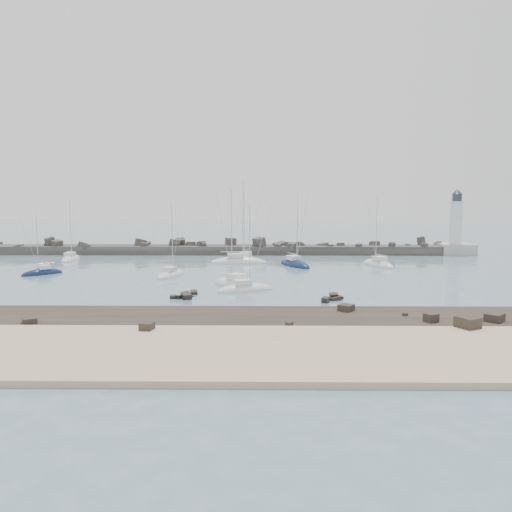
# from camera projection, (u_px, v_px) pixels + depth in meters

# --- Properties ---
(ground) EXTENTS (400.00, 400.00, 0.00)m
(ground) POSITION_uv_depth(u_px,v_px,m) (224.00, 284.00, 70.50)
(ground) COLOR slate
(ground) RESTS_ON ground
(sand_strip) EXTENTS (140.00, 14.00, 1.00)m
(sand_strip) POSITION_uv_depth(u_px,v_px,m) (193.00, 355.00, 38.72)
(sand_strip) COLOR #C6B189
(sand_strip) RESTS_ON ground
(rock_shelf) EXTENTS (140.00, 12.00, 1.82)m
(rock_shelf) POSITION_uv_depth(u_px,v_px,m) (209.00, 323.00, 48.63)
(rock_shelf) COLOR black
(rock_shelf) RESTS_ON ground
(rock_cluster_near) EXTENTS (3.02, 4.51, 1.11)m
(rock_cluster_near) POSITION_uv_depth(u_px,v_px,m) (187.00, 296.00, 61.02)
(rock_cluster_near) COLOR black
(rock_cluster_near) RESTS_ON ground
(rock_cluster_far) EXTENTS (3.02, 3.76, 1.31)m
(rock_cluster_far) POSITION_uv_depth(u_px,v_px,m) (333.00, 299.00, 59.57)
(rock_cluster_far) COLOR black
(rock_cluster_far) RESTS_ON ground
(breakwater) EXTENTS (115.00, 7.03, 5.15)m
(breakwater) POSITION_uv_depth(u_px,v_px,m) (201.00, 252.00, 108.29)
(breakwater) COLOR #322F2D
(breakwater) RESTS_ON ground
(lighthouse) EXTENTS (7.00, 7.00, 14.60)m
(lighthouse) POSITION_uv_depth(u_px,v_px,m) (455.00, 240.00, 107.34)
(lighthouse) COLOR #A09F9A
(lighthouse) RESTS_ON ground
(sailboat_1) EXTENTS (3.04, 8.35, 12.96)m
(sailboat_1) POSITION_uv_depth(u_px,v_px,m) (71.00, 259.00, 97.68)
(sailboat_1) COLOR silver
(sailboat_1) RESTS_ON ground
(sailboat_2) EXTENTS (6.04, 5.94, 10.41)m
(sailboat_2) POSITION_uv_depth(u_px,v_px,m) (42.00, 274.00, 79.13)
(sailboat_2) COLOR #0F1C41
(sailboat_2) RESTS_ON ground
(sailboat_3) EXTENTS (4.72, 7.98, 12.09)m
(sailboat_3) POSITION_uv_depth(u_px,v_px,m) (171.00, 275.00, 77.45)
(sailboat_3) COLOR silver
(sailboat_3) RESTS_ON ground
(sailboat_4) EXTENTS (10.54, 3.37, 16.46)m
(sailboat_4) POSITION_uv_depth(u_px,v_px,m) (238.00, 263.00, 92.54)
(sailboat_4) COLOR silver
(sailboat_4) RESTS_ON ground
(sailboat_5) EXTENTS (7.87, 8.69, 14.30)m
(sailboat_5) POSITION_uv_depth(u_px,v_px,m) (235.00, 286.00, 68.15)
(sailboat_5) COLOR silver
(sailboat_5) RESTS_ON ground
(sailboat_6) EXTENTS (4.64, 9.50, 14.45)m
(sailboat_6) POSITION_uv_depth(u_px,v_px,m) (245.00, 260.00, 95.56)
(sailboat_6) COLOR silver
(sailboat_6) RESTS_ON ground
(sailboat_7) EXTENTS (8.11, 5.05, 12.28)m
(sailboat_7) POSITION_uv_depth(u_px,v_px,m) (245.00, 290.00, 65.16)
(sailboat_7) COLOR silver
(sailboat_7) RESTS_ON ground
(sailboat_8) EXTENTS (6.53, 9.44, 14.48)m
(sailboat_8) POSITION_uv_depth(u_px,v_px,m) (295.00, 265.00, 89.03)
(sailboat_8) COLOR #0F1C41
(sailboat_8) RESTS_ON ground
(sailboat_9) EXTENTS (5.73, 8.92, 13.64)m
(sailboat_9) POSITION_uv_depth(u_px,v_px,m) (378.00, 265.00, 89.00)
(sailboat_9) COLOR silver
(sailboat_9) RESTS_ON ground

